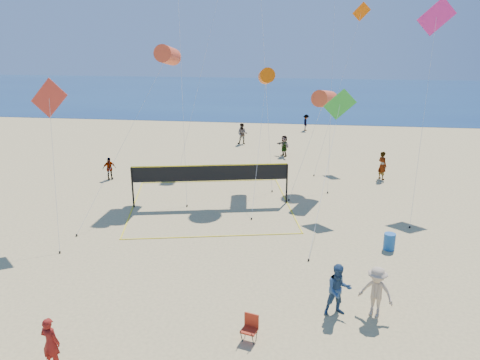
# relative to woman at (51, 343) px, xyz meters

# --- Properties ---
(ground) EXTENTS (120.00, 120.00, 0.00)m
(ground) POSITION_rel_woman_xyz_m (3.92, 1.73, -0.82)
(ground) COLOR tan
(ground) RESTS_ON ground
(ocean) EXTENTS (140.00, 50.00, 0.03)m
(ocean) POSITION_rel_woman_xyz_m (3.92, 63.73, -0.80)
(ocean) COLOR navy
(ocean) RESTS_ON ground
(woman) EXTENTS (0.66, 0.49, 1.64)m
(woman) POSITION_rel_woman_xyz_m (0.00, 0.00, 0.00)
(woman) COLOR maroon
(woman) RESTS_ON ground
(bystander_a) EXTENTS (1.06, 0.91, 1.90)m
(bystander_a) POSITION_rel_woman_xyz_m (8.50, 3.81, 0.13)
(bystander_a) COLOR navy
(bystander_a) RESTS_ON ground
(bystander_b) EXTENTS (1.37, 1.13, 1.85)m
(bystander_b) POSITION_rel_woman_xyz_m (9.77, 3.89, 0.10)
(bystander_b) COLOR tan
(bystander_b) RESTS_ON ground
(far_person_0) EXTENTS (0.91, 0.83, 1.49)m
(far_person_0) POSITION_rel_woman_xyz_m (-5.50, 17.73, -0.07)
(far_person_0) COLOR gray
(far_person_0) RESTS_ON ground
(far_person_1) EXTENTS (1.29, 1.54, 1.66)m
(far_person_1) POSITION_rel_woman_xyz_m (5.79, 25.27, 0.01)
(far_person_1) COLOR gray
(far_person_1) RESTS_ON ground
(far_person_2) EXTENTS (0.76, 0.83, 1.90)m
(far_person_2) POSITION_rel_woman_xyz_m (12.49, 20.06, 0.13)
(far_person_2) COLOR gray
(far_person_2) RESTS_ON ground
(far_person_3) EXTENTS (0.96, 0.79, 1.82)m
(far_person_3) POSITION_rel_woman_xyz_m (2.03, 28.93, 0.09)
(far_person_3) COLOR gray
(far_person_3) RESTS_ON ground
(far_person_4) EXTENTS (0.62, 1.04, 1.59)m
(far_person_4) POSITION_rel_woman_xyz_m (7.57, 35.55, -0.03)
(far_person_4) COLOR gray
(far_person_4) RESTS_ON ground
(camp_chair) EXTENTS (0.58, 0.69, 0.99)m
(camp_chair) POSITION_rel_woman_xyz_m (5.63, 1.99, -0.32)
(camp_chair) COLOR #AE2913
(camp_chair) RESTS_ON ground
(trash_barrel) EXTENTS (0.60, 0.60, 0.77)m
(trash_barrel) POSITION_rel_woman_xyz_m (11.18, 9.27, -0.44)
(trash_barrel) COLOR #18539C
(trash_barrel) RESTS_ON ground
(volleyball_net) EXTENTS (10.48, 10.36, 2.37)m
(volleyball_net) POSITION_rel_woman_xyz_m (2.11, 13.83, 0.80)
(volleyball_net) COLOR black
(volleyball_net) RESTS_ON ground
(kite_0) EXTENTS (3.30, 8.98, 8.78)m
(kite_0) POSITION_rel_woman_xyz_m (-0.80, 16.52, 7.29)
(kite_0) COLOR #E64A26
(kite_0) RESTS_ON ground
(kite_2) EXTENTS (1.22, 7.76, 7.41)m
(kite_2) POSITION_rel_woman_xyz_m (4.81, 18.52, 5.99)
(kite_2) COLOR #F35F04
(kite_2) RESTS_ON ground
(kite_3) EXTENTS (2.04, 2.75, 7.47)m
(kite_3) POSITION_rel_woman_xyz_m (-4.45, 9.43, 5.48)
(kite_3) COLOR red
(kite_3) RESTS_ON ground
(kite_4) EXTENTS (2.38, 7.20, 6.60)m
(kite_4) POSITION_rel_woman_xyz_m (8.96, 14.32, 4.64)
(kite_4) COLOR green
(kite_4) RESTS_ON ground
(kite_5) EXTENTS (2.73, 6.32, 11.26)m
(kite_5) POSITION_rel_woman_xyz_m (14.20, 17.75, 8.99)
(kite_5) COLOR #EE268B
(kite_5) RESTS_ON ground
(kite_9) EXTENTS (3.74, 6.61, 11.48)m
(kite_9) POSITION_rel_woman_xyz_m (10.85, 25.89, 9.04)
(kite_9) COLOR #F35F04
(kite_9) RESTS_ON ground
(kite_10) EXTENTS (2.78, 3.75, 6.26)m
(kite_10) POSITION_rel_woman_xyz_m (8.36, 17.51, 4.80)
(kite_10) COLOR #E64A26
(kite_10) RESTS_ON ground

